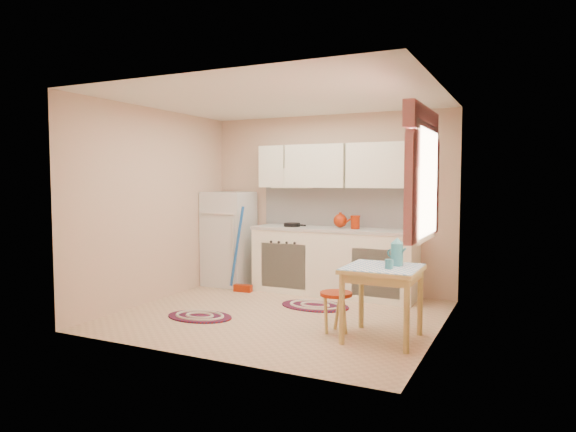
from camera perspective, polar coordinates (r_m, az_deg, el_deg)
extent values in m
plane|color=tan|center=(6.11, -1.00, -10.93)|extent=(3.60, 3.60, 0.00)
cube|color=silver|center=(5.97, -1.03, 12.92)|extent=(3.60, 3.20, 0.04)
cube|color=tan|center=(7.37, 4.55, 1.47)|extent=(3.60, 0.04, 2.50)
cube|color=tan|center=(4.54, -10.07, -0.15)|extent=(3.60, 0.04, 2.50)
cube|color=tan|center=(6.90, -14.51, 1.19)|extent=(0.04, 3.20, 2.50)
cube|color=tan|center=(5.36, 16.49, 0.37)|extent=(0.04, 3.20, 2.50)
cube|color=white|center=(7.32, 5.42, 1.02)|extent=(2.25, 0.03, 0.55)
cube|color=white|center=(7.17, 5.03, 5.55)|extent=(2.25, 0.33, 0.60)
cube|color=white|center=(4.81, 15.29, 3.58)|extent=(0.04, 0.85, 0.95)
cube|color=silver|center=(7.76, -6.58, -2.49)|extent=(0.65, 0.60, 1.40)
cube|color=white|center=(7.11, 5.09, -5.19)|extent=(2.25, 0.60, 0.88)
cube|color=#BAB7B0|center=(7.05, 5.12, -1.50)|extent=(2.27, 0.62, 0.04)
cylinder|color=black|center=(7.24, 0.44, -0.98)|extent=(0.29, 0.29, 0.05)
cylinder|color=#982105|center=(6.94, 7.48, -0.77)|extent=(0.14, 0.14, 0.16)
cube|color=tan|center=(5.21, 10.42, -9.54)|extent=(0.72, 0.72, 0.72)
cylinder|color=#982105|center=(5.41, 5.35, -10.61)|extent=(0.39, 0.39, 0.42)
cylinder|color=#297080|center=(5.01, 11.17, -5.30)|extent=(0.09, 0.09, 0.10)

